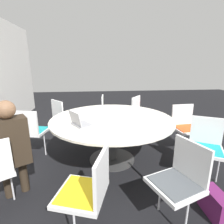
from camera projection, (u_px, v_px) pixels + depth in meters
ground_plane at (112, 159)px, 3.02m from camera, size 16.00×16.00×0.00m
conference_table at (112, 125)px, 2.85m from camera, size 1.96×1.96×0.75m
chair_1 at (88, 188)px, 1.56m from camera, size 0.55×0.53×0.87m
chair_2 at (180, 177)px, 1.70m from camera, size 0.56×0.54×0.87m
chair_3 at (206, 143)px, 2.43m from camera, size 0.58×0.59×0.87m
chair_4 at (185, 124)px, 3.21m from camera, size 0.46×0.48×0.87m
chair_5 at (141, 112)px, 4.06m from camera, size 0.60×0.60×0.87m
chair_6 at (108, 110)px, 4.22m from camera, size 0.47×0.46×0.87m
chair_7 at (63, 115)px, 3.76m from camera, size 0.61×0.60×0.87m
chair_8 at (31, 129)px, 2.98m from camera, size 0.51×0.52×0.87m
person_0 at (11, 144)px, 1.98m from camera, size 0.38×0.42×1.22m
laptop at (79, 122)px, 2.46m from camera, size 0.38×0.36×0.21m
handbag at (215, 204)px, 1.86m from camera, size 0.36×0.16×0.28m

